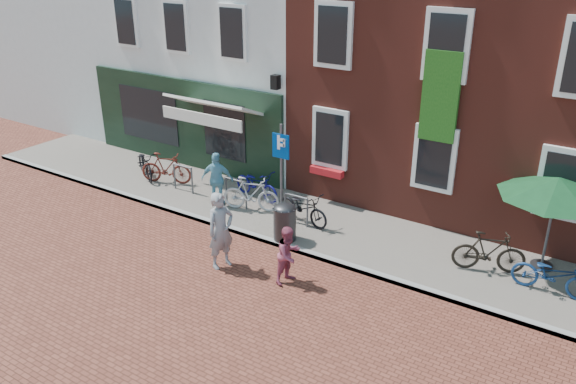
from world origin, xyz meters
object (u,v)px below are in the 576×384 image
Objects in this scene: parking_sign at (281,160)px; boy at (289,255)px; woman at (221,231)px; bicycle_6 at (553,275)px; parasol at (558,183)px; cafe_person at (217,179)px; bicycle_2 at (257,184)px; bicycle_3 at (251,194)px; bicycle_0 at (145,163)px; bicycle_5 at (489,252)px; bicycle_1 at (166,168)px; bicycle_4 at (303,207)px; litter_bin at (285,220)px.

parking_sign reaches higher than boy.
woman is 7.29m from bicycle_6.
cafe_person is at bearing -170.60° from parasol.
bicycle_3 is at bearing -144.76° from bicycle_2.
parasol is 1.51× the size of bicycle_0.
woman reaches higher than bicycle_5.
bicycle_2 is (3.03, 0.59, -0.05)m from bicycle_1.
cafe_person reaches higher than boy.
bicycle_1 is at bearing 111.39° from bicycle_2.
bicycle_0 is 1.00× the size of bicycle_2.
woman reaches higher than bicycle_4.
bicycle_0 is at bearing 177.53° from parking_sign.
bicycle_3 is 0.97× the size of bicycle_4.
parasol reaches higher than bicycle_3.
litter_bin is 1.08m from bicycle_4.
bicycle_0 is at bearing 69.57° from bicycle_5.
parking_sign is 1.45× the size of woman.
parking_sign is at bearing -113.95° from bicycle_1.
cafe_person reaches higher than bicycle_5.
parasol is 1.51× the size of bicycle_2.
litter_bin is 0.62× the size of bicycle_6.
bicycle_1 is 1.00× the size of bicycle_5.
boy is at bearing 126.48° from cafe_person.
bicycle_1 is 3.09m from bicycle_2.
parasol is 1.51× the size of bicycle_4.
woman is 1.11× the size of bicycle_0.
bicycle_4 is (-0.12, 1.07, -0.10)m from litter_bin.
cafe_person is 8.84m from bicycle_6.
bicycle_0 is 5.94m from bicycle_4.
parking_sign reaches higher than bicycle_3.
bicycle_5 is (7.43, 0.56, -0.30)m from cafe_person.
litter_bin is 0.64× the size of bicycle_3.
litter_bin reaches higher than bicycle_3.
cafe_person is 7.46m from bicycle_5.
bicycle_4 is at bearing 88.60° from bicycle_6.
litter_bin reaches higher than bicycle_5.
bicycle_6 is at bearing -118.08° from bicycle_5.
bicycle_2 is at bearing -147.00° from cafe_person.
bicycle_6 is at bearing 10.13° from litter_bin.
boy is 6.68m from bicycle_1.
parking_sign is at bearing 128.04° from litter_bin.
boy is at bearing -142.71° from parasol.
bicycle_5 is at bearing -41.74° from boy.
bicycle_6 is at bearing -51.62° from boy.
litter_bin is 2.83m from cafe_person.
bicycle_5 is at bearing 81.49° from bicycle_6.
bicycle_5 is 0.97× the size of bicycle_6.
litter_bin is at bearing 47.77° from boy.
litter_bin reaches higher than bicycle_6.
bicycle_2 is (-1.39, 0.80, -1.28)m from parking_sign.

